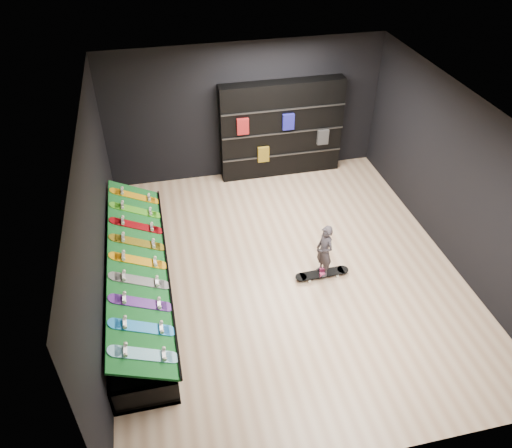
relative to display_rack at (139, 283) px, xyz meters
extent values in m
cube|color=#CFAD8B|center=(2.55, 0.00, -0.25)|extent=(6.00, 7.00, 0.01)
cube|color=white|center=(2.55, 0.00, 2.75)|extent=(6.00, 7.00, 0.01)
cube|color=black|center=(2.55, 3.50, 1.25)|extent=(6.00, 0.02, 3.00)
cube|color=black|center=(2.55, -3.50, 1.25)|extent=(6.00, 0.02, 3.00)
cube|color=black|center=(-0.45, 0.00, 1.25)|extent=(0.02, 7.00, 3.00)
cube|color=black|center=(5.55, 0.00, 1.25)|extent=(0.02, 7.00, 3.00)
cube|color=#0D531B|center=(0.05, 0.00, 0.46)|extent=(0.92, 4.50, 0.46)
cube|color=black|center=(3.32, 3.32, 0.83)|extent=(2.71, 0.32, 2.17)
imported|color=black|center=(3.14, -0.27, 0.14)|extent=(0.22, 0.26, 0.60)
camera|label=1|loc=(0.59, -6.29, 5.84)|focal=35.00mm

